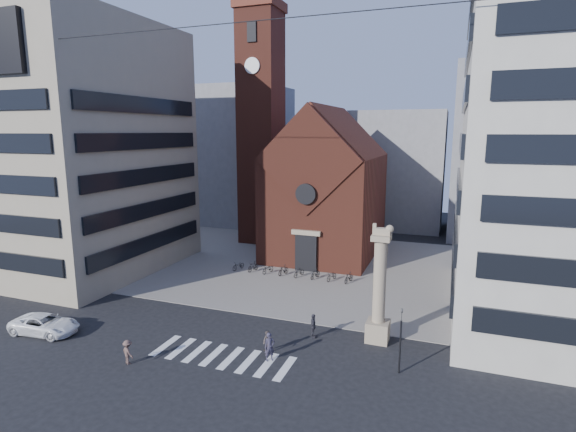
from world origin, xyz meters
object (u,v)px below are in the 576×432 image
object	(u,v)px
lion_column	(379,295)
pedestrian_2	(313,326)
scooter_0	(238,265)
pedestrian_1	(268,342)
white_car	(45,324)
traffic_light	(400,339)
pedestrian_0	(270,347)

from	to	relation	value
lion_column	pedestrian_2	bearing A→B (deg)	-165.55
pedestrian_2	scooter_0	world-z (taller)	pedestrian_2
lion_column	pedestrian_1	size ratio (longest dim) A/B	5.60
white_car	pedestrian_2	bearing A→B (deg)	-77.56
traffic_light	scooter_0	size ratio (longest dim) A/B	2.40
pedestrian_2	lion_column	bearing A→B (deg)	-93.81
pedestrian_1	pedestrian_2	bearing A→B (deg)	80.25
lion_column	pedestrian_0	bearing A→B (deg)	-139.26
traffic_light	scooter_0	distance (m)	24.74
pedestrian_2	scooter_0	distance (m)	17.95
white_car	scooter_0	size ratio (longest dim) A/B	2.86
pedestrian_1	scooter_0	world-z (taller)	pedestrian_1
traffic_light	scooter_0	xyz separation A→B (m)	(-19.05, 15.68, -1.77)
pedestrian_0	scooter_0	xyz separation A→B (m)	(-10.82, 17.06, -0.44)
pedestrian_2	traffic_light	bearing A→B (deg)	-131.71
traffic_light	lion_column	bearing A→B (deg)	116.46
lion_column	traffic_light	world-z (taller)	lion_column
pedestrian_0	scooter_0	bearing A→B (deg)	82.83
lion_column	traffic_light	bearing A→B (deg)	-63.54
traffic_light	pedestrian_1	bearing A→B (deg)	-177.25
pedestrian_0	pedestrian_2	xyz separation A→B (m)	(1.71, 4.21, -0.05)
white_car	pedestrian_1	distance (m)	17.15
white_car	pedestrian_0	xyz separation A→B (m)	(17.41, 2.11, 0.25)
lion_column	traffic_light	size ratio (longest dim) A/B	2.02
lion_column	white_car	distance (m)	24.96
traffic_light	pedestrian_2	size ratio (longest dim) A/B	2.36
traffic_light	pedestrian_0	distance (m)	8.45
traffic_light	pedestrian_2	xyz separation A→B (m)	(-6.53, 2.83, -1.38)
scooter_0	white_car	bearing A→B (deg)	-93.27
traffic_light	pedestrian_1	distance (m)	8.91
pedestrian_0	pedestrian_1	size ratio (longest dim) A/B	1.24
pedestrian_0	scooter_0	world-z (taller)	pedestrian_0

